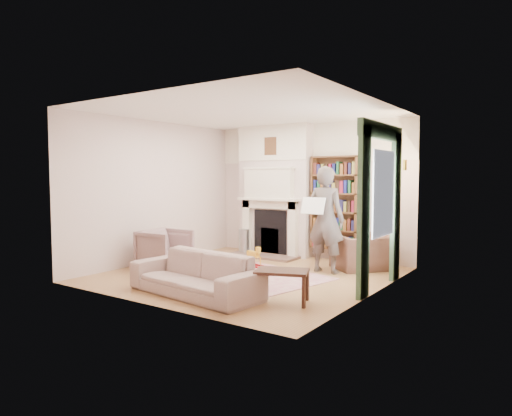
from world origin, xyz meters
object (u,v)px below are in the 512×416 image
Objects in this scene: bookcase at (335,203)px; sofa at (195,274)px; armchair_reading at (362,252)px; coffee_table at (282,286)px; rocking_horse at (253,256)px; man_reading at (326,220)px; paraffin_heater at (244,241)px; armchair_left at (165,249)px.

bookcase is 0.89× the size of sofa.
coffee_table is (-0.06, -2.73, -0.09)m from armchair_reading.
sofa is at bearing -60.79° from rocking_horse.
rocking_horse is (-1.35, -0.32, -0.75)m from man_reading.
armchair_reading is 1.79× the size of paraffin_heater.
rocking_horse is (-1.74, 1.81, -0.03)m from coffee_table.
armchair_reading is 3.35m from sofa.
coffee_table is at bearing 38.58° from armchair_reading.
bookcase is 2.29× the size of armchair_left.
bookcase reaches higher than armchair_reading.
man_reading is at bearing 78.91° from coffee_table.
man_reading reaches higher than armchair_left.
armchair_left is at bearing 145.00° from coffee_table.
armchair_left is at bearing -95.72° from paraffin_heater.
bookcase is at bearing -84.51° from armchair_reading.
paraffin_heater is (0.22, 2.18, -0.09)m from armchair_left.
man_reading reaches higher than paraffin_heater.
bookcase is 0.98× the size of man_reading.
bookcase reaches higher than paraffin_heater.
paraffin_heater is 1.24× the size of rocking_horse.
bookcase is 3.36× the size of paraffin_heater.
man_reading reaches higher than coffee_table.
bookcase is at bearing 71.99° from rocking_horse.
man_reading is 2.55m from paraffin_heater.
rocking_horse is at bearing 13.57° from man_reading.
rocking_horse is at bearing -50.61° from armchair_left.
paraffin_heater is at bearing 148.98° from rocking_horse.
man_reading is (0.85, 2.49, 0.64)m from sofa.
bookcase is 4.18× the size of rocking_horse.
armchair_reading is at bearing 73.39° from sofa.
armchair_left is 2.99m from man_reading.
coffee_table is at bearing -77.15° from bookcase.
rocking_horse is at bearing 109.20° from sofa.
man_reading is at bearing 29.48° from rocking_horse.
sofa is at bearing 17.02° from armchair_reading.
man_reading is 3.43× the size of paraffin_heater.
armchair_left reaches higher than coffee_table.
armchair_left is 1.65m from rocking_horse.
bookcase is 3.49m from armchair_left.
sofa reaches higher than paraffin_heater.
coffee_table is (2.96, -0.71, -0.14)m from armchair_left.
armchair_left reaches higher than sofa.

